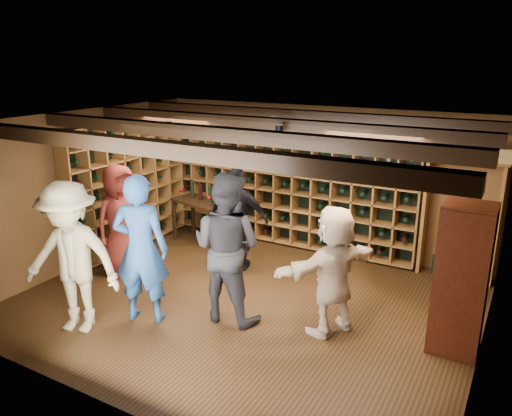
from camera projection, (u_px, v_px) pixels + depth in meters
The scene contains 13 objects.
ground at pixel (245, 302), 6.97m from camera, with size 6.00×6.00×0.00m, color #321E0E.
room_shell at pixel (246, 128), 6.31m from camera, with size 6.00×6.00×6.00m.
wine_rack_back at pixel (286, 182), 8.82m from camera, with size 4.65×0.30×2.20m.
wine_rack_left at pixel (129, 185), 8.65m from camera, with size 0.30×2.65×2.20m.
crate_shelf at pixel (466, 179), 7.31m from camera, with size 1.20×0.32×2.07m.
display_cabinet at pixel (461, 283), 5.61m from camera, with size 0.55×0.50×1.75m.
man_blue_shirt at pixel (141, 249), 6.27m from camera, with size 0.71×0.47×1.94m, color navy.
man_grey_suit at pixel (227, 248), 6.31m from camera, with size 0.95×0.74×1.95m, color black.
guest_red_floral at pixel (121, 220), 7.70m from camera, with size 0.85×0.55×1.74m, color maroon.
guest_woman_black at pixel (238, 220), 7.84m from camera, with size 0.97×0.41×1.66m, color black.
guest_khaki at pixel (71, 258), 6.03m from camera, with size 1.24×0.71×1.91m, color gray.
guest_beige at pixel (333, 271), 6.02m from camera, with size 1.52×0.48×1.64m, color #C1AB8E.
tasting_table at pixel (200, 205), 8.95m from camera, with size 1.18×0.78×1.09m.
Camera 1 is at (3.22, -5.39, 3.31)m, focal length 35.00 mm.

